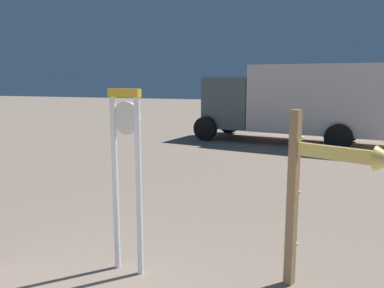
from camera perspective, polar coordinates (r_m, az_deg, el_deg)
The scene contains 3 objects.
standing_clock at distance 4.80m, azimuth -9.40°, elevation -2.70°, with size 0.44×0.15×2.25m.
arrow_sign at distance 4.40m, azimuth 19.03°, elevation -4.93°, with size 1.10×0.62×2.03m.
box_truck_near at distance 15.01m, azimuth 15.03°, elevation 6.10°, with size 7.13×3.61×2.82m.
Camera 1 is at (2.16, -1.91, 2.37)m, focal length 37.08 mm.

